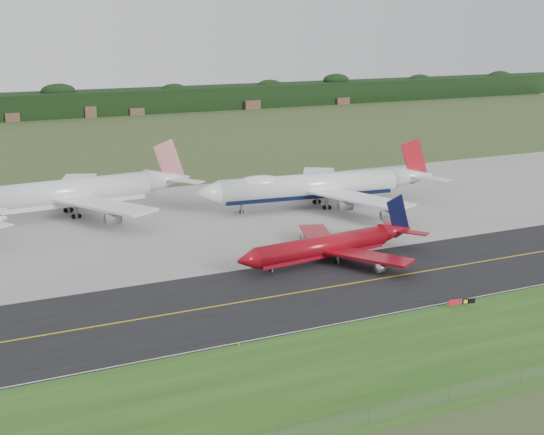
{
  "coord_description": "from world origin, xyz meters",
  "views": [
    {
      "loc": [
        -75.52,
        -116.94,
        47.07
      ],
      "look_at": [
        -9.63,
        22.0,
        6.91
      ],
      "focal_mm": 50.0,
      "sensor_mm": 36.0,
      "label": 1
    }
  ],
  "objects_px": {
    "jet_ba_747": "(317,186)",
    "jet_red_737": "(331,245)",
    "jet_star_tail": "(70,193)",
    "taxiway_sign": "(462,302)"
  },
  "relations": [
    {
      "from": "jet_ba_747",
      "to": "taxiway_sign",
      "type": "height_order",
      "value": "jet_ba_747"
    },
    {
      "from": "jet_star_tail",
      "to": "taxiway_sign",
      "type": "distance_m",
      "value": 103.19
    },
    {
      "from": "jet_ba_747",
      "to": "jet_red_737",
      "type": "bearing_deg",
      "value": -115.06
    },
    {
      "from": "jet_star_tail",
      "to": "taxiway_sign",
      "type": "height_order",
      "value": "jet_star_tail"
    },
    {
      "from": "jet_star_tail",
      "to": "jet_red_737",
      "type": "bearing_deg",
      "value": -55.8
    },
    {
      "from": "jet_red_737",
      "to": "jet_star_tail",
      "type": "height_order",
      "value": "jet_star_tail"
    },
    {
      "from": "jet_red_737",
      "to": "jet_ba_747",
      "type": "bearing_deg",
      "value": 64.94
    },
    {
      "from": "jet_ba_747",
      "to": "jet_red_737",
      "type": "height_order",
      "value": "jet_ba_747"
    },
    {
      "from": "jet_red_737",
      "to": "jet_star_tail",
      "type": "distance_m",
      "value": 71.75
    },
    {
      "from": "jet_ba_747",
      "to": "taxiway_sign",
      "type": "bearing_deg",
      "value": -99.42
    }
  ]
}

